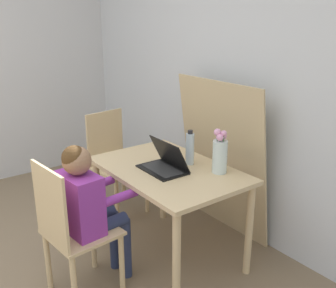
{
  "coord_description": "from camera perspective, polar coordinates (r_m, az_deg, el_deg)",
  "views": [
    {
      "loc": [
        2.07,
        -0.03,
        1.72
      ],
      "look_at": [
        0.05,
        1.48,
        0.88
      ],
      "focal_mm": 42.0,
      "sensor_mm": 36.0,
      "label": 1
    }
  ],
  "objects": [
    {
      "name": "water_bottle",
      "position": [
        2.77,
        3.2,
        -0.64
      ],
      "size": [
        0.06,
        0.06,
        0.25
      ],
      "color": "silver",
      "rests_on": "dining_table"
    },
    {
      "name": "laptop",
      "position": [
        2.69,
        -0.41,
        -2.76
      ],
      "size": [
        0.34,
        0.23,
        0.21
      ],
      "rotation": [
        0.0,
        0.0,
        -0.02
      ],
      "color": "black",
      "rests_on": "dining_table"
    },
    {
      "name": "flower_vase",
      "position": [
        2.63,
        7.54,
        -1.33
      ],
      "size": [
        0.1,
        0.1,
        0.31
      ],
      "color": "silver",
      "rests_on": "dining_table"
    },
    {
      "name": "cardboard_panel",
      "position": [
        3.17,
        7.81,
        -2.02
      ],
      "size": [
        0.89,
        0.19,
        1.26
      ],
      "color": "tan",
      "rests_on": "ground_plane"
    },
    {
      "name": "dining_table",
      "position": [
        2.77,
        0.03,
        -5.27
      ],
      "size": [
        1.09,
        0.72,
        0.7
      ],
      "color": "#D6B784",
      "rests_on": "ground_plane"
    },
    {
      "name": "chair_spare",
      "position": [
        3.54,
        -7.81,
        -2.64
      ],
      "size": [
        0.45,
        0.45,
        0.91
      ],
      "rotation": [
        0.0,
        0.0,
        1.71
      ],
      "color": "#D6B784",
      "rests_on": "ground_plane"
    },
    {
      "name": "person_seated",
      "position": [
        2.5,
        -11.59,
        -8.08
      ],
      "size": [
        0.35,
        0.45,
        1.0
      ],
      "rotation": [
        0.0,
        0.0,
        3.24
      ],
      "color": "purple",
      "rests_on": "ground_plane"
    },
    {
      "name": "wall_back",
      "position": [
        3.1,
        10.62,
        9.32
      ],
      "size": [
        6.4,
        0.05,
        2.5
      ],
      "color": "silver",
      "rests_on": "ground_plane"
    },
    {
      "name": "chair_occupied",
      "position": [
        2.52,
        -13.83,
        -12.12
      ],
      "size": [
        0.44,
        0.44,
        0.91
      ],
      "rotation": [
        0.0,
        0.0,
        3.24
      ],
      "color": "#D6B784",
      "rests_on": "ground_plane"
    }
  ]
}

